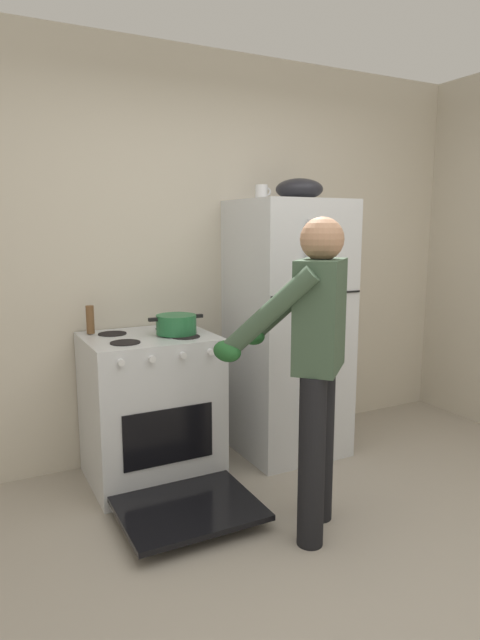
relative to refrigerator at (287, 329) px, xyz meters
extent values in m
plane|color=#9E9384|center=(-0.51, -1.57, -0.86)|extent=(8.00, 8.00, 0.00)
cube|color=beige|center=(-0.51, 0.38, 0.49)|extent=(6.00, 0.10, 2.70)
cube|color=silver|center=(0.00, 0.00, 0.00)|extent=(0.68, 0.68, 1.73)
cube|color=black|center=(0.00, -0.34, 0.28)|extent=(0.67, 0.01, 0.01)
cylinder|color=#B7B7BC|center=(-0.08, -0.36, -0.29)|extent=(0.02, 0.02, 0.63)
cylinder|color=#B7B7BC|center=(-0.08, -0.36, 0.57)|extent=(0.02, 0.02, 0.32)
cube|color=red|center=(0.14, -0.35, 0.04)|extent=(0.04, 0.01, 0.06)
cube|color=orange|center=(0.08, -0.35, -0.16)|extent=(0.04, 0.01, 0.06)
cube|color=silver|center=(-0.98, 0.00, -0.41)|extent=(0.76, 0.64, 0.91)
cube|color=black|center=(-0.98, -0.32, -0.48)|extent=(0.53, 0.01, 0.33)
cylinder|color=black|center=(-1.17, -0.14, 0.05)|extent=(0.17, 0.17, 0.01)
cylinder|color=black|center=(-0.80, -0.14, 0.05)|extent=(0.17, 0.17, 0.01)
cylinder|color=black|center=(-1.17, 0.14, 0.05)|extent=(0.17, 0.17, 0.01)
cylinder|color=black|center=(-0.80, 0.14, 0.05)|extent=(0.17, 0.17, 0.01)
cylinder|color=silver|center=(-1.24, -0.33, -0.02)|extent=(0.04, 0.03, 0.04)
cylinder|color=silver|center=(-1.07, -0.33, -0.02)|extent=(0.04, 0.03, 0.04)
cylinder|color=silver|center=(-0.89, -0.33, -0.02)|extent=(0.04, 0.03, 0.04)
cylinder|color=silver|center=(-0.72, -0.33, -0.02)|extent=(0.04, 0.03, 0.04)
cube|color=black|center=(-0.98, -0.61, -0.78)|extent=(0.72, 0.58, 0.03)
cylinder|color=black|center=(-0.52, -1.06, -0.43)|extent=(0.13, 0.13, 0.86)
cylinder|color=black|center=(-0.34, -0.88, -0.43)|extent=(0.13, 0.13, 0.86)
cube|color=#384C38|center=(-0.43, -0.97, 0.27)|extent=(0.40, 0.39, 0.54)
sphere|color=#A37556|center=(-0.43, -0.97, 0.63)|extent=(0.21, 0.21, 0.21)
sphere|color=#242424|center=(-0.43, -0.97, 0.59)|extent=(0.15, 0.15, 0.15)
cylinder|color=#384C38|center=(-0.71, -0.97, 0.29)|extent=(0.39, 0.40, 0.45)
cylinder|color=#384C38|center=(-0.43, -0.69, 0.29)|extent=(0.39, 0.40, 0.45)
ellipsoid|color=#1E5123|center=(-0.86, -0.82, 0.10)|extent=(0.12, 0.18, 0.10)
ellipsoid|color=#1E5123|center=(-0.57, -0.54, 0.10)|extent=(0.12, 0.18, 0.10)
cylinder|color=#236638|center=(-0.82, -0.05, 0.11)|extent=(0.24, 0.24, 0.12)
cube|color=black|center=(-0.97, -0.05, 0.15)|extent=(0.05, 0.03, 0.02)
cube|color=black|center=(-0.68, -0.05, 0.15)|extent=(0.05, 0.03, 0.02)
cylinder|color=silver|center=(-0.18, 0.05, 0.91)|extent=(0.08, 0.08, 0.10)
torus|color=silver|center=(-0.14, 0.05, 0.92)|extent=(0.06, 0.01, 0.06)
cylinder|color=brown|center=(-1.28, 0.20, 0.13)|extent=(0.05, 0.05, 0.17)
ellipsoid|color=black|center=(0.08, 0.00, 0.93)|extent=(0.31, 0.31, 0.14)
camera|label=1|loc=(-1.96, -3.09, 0.69)|focal=30.39mm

